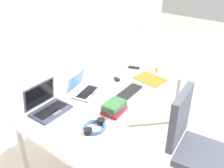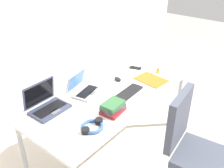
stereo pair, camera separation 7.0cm
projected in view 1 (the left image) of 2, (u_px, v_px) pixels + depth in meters
ground_plane at (112, 148)px, 2.81m from camera, size 12.00×12.00×0.00m
wall_back at (32, 16)px, 2.75m from camera, size 6.00×0.13×2.60m
desk at (112, 96)px, 2.47m from camera, size 1.80×0.80×0.74m
desk_lamp at (134, 43)px, 3.05m from camera, size 0.12×0.18×0.40m
laptop_by_keyboard at (84, 89)px, 2.40m from camera, size 0.32×0.30×0.20m
laptop_back_right at (47, 106)px, 2.14m from camera, size 0.32×0.26×0.24m
external_keyboard at (129, 92)px, 2.41m from camera, size 0.33×0.13×0.02m
computer_mouse at (117, 79)px, 2.63m from camera, size 0.08×0.11×0.03m
cell_phone at (134, 67)px, 2.90m from camera, size 0.11×0.15×0.01m
headphones at (95, 127)px, 1.95m from camera, size 0.21×0.18×0.04m
pill_bottle at (157, 69)px, 2.78m from camera, size 0.04×0.04×0.08m
book_stack at (114, 107)px, 2.12m from camera, size 0.22×0.18×0.09m
paper_folder_mid_desk at (150, 79)px, 2.66m from camera, size 0.27×0.34×0.01m
coffee_mug at (124, 59)px, 3.03m from camera, size 0.11×0.08×0.09m
office_chair at (194, 154)px, 2.18m from camera, size 0.52×0.56×0.97m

